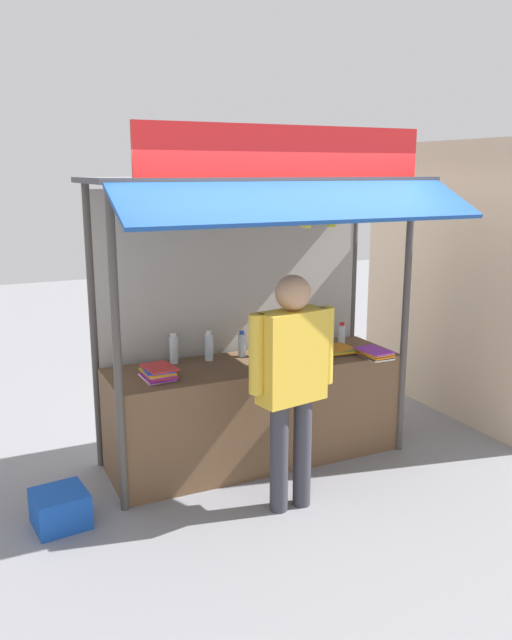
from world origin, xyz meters
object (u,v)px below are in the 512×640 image
at_px(water_bottle_front_left, 242,345).
at_px(water_bottle_back_left, 174,349).
at_px(banana_bunch_inner_right, 306,218).
at_px(plastic_crate, 60,509).
at_px(banana_bunch_leftmost, 332,218).
at_px(water_bottle_rear_center, 342,336).
at_px(water_bottle_right, 270,340).
at_px(magazine_stack_mid_left, 307,354).
at_px(magazine_stack_front_right, 374,353).
at_px(magazine_stack_far_right, 338,350).
at_px(water_bottle_back_right, 209,346).
at_px(magazine_stack_center, 158,372).
at_px(vendor_person, 292,372).

relative_size(water_bottle_front_left, water_bottle_back_left, 0.88).
bearing_deg(banana_bunch_inner_right, plastic_crate, 177.60).
relative_size(water_bottle_front_left, plastic_crate, 0.63).
bearing_deg(banana_bunch_leftmost, water_bottle_rear_center, 49.38).
distance_m(water_bottle_right, magazine_stack_mid_left, 0.33).
distance_m(water_bottle_right, magazine_stack_front_right, 0.88).
xyz_separation_m(magazine_stack_front_right, magazine_stack_far_right, (-0.21, 0.24, -0.01)).
relative_size(magazine_stack_front_right, magazine_stack_far_right, 1.23).
height_order(water_bottle_rear_center, water_bottle_right, water_bottle_right).
distance_m(magazine_stack_front_right, banana_bunch_leftmost, 1.28).
height_order(water_bottle_back_right, water_bottle_right, water_bottle_right).
xyz_separation_m(magazine_stack_center, banana_bunch_inner_right, (1.04, -0.38, 1.14)).
xyz_separation_m(water_bottle_front_left, vendor_person, (-0.08, -1.02, 0.07)).
height_order(magazine_stack_center, vendor_person, vendor_person).
xyz_separation_m(magazine_stack_front_right, plastic_crate, (-2.61, -0.08, -0.76)).
height_order(water_bottle_rear_center, magazine_stack_mid_left, water_bottle_rear_center).
relative_size(water_bottle_back_left, magazine_stack_mid_left, 1.05).
relative_size(water_bottle_rear_center, vendor_person, 0.13).
xyz_separation_m(magazine_stack_far_right, banana_bunch_inner_right, (-0.56, -0.40, 1.16)).
bearing_deg(magazine_stack_center, water_bottle_right, 11.24).
bearing_deg(water_bottle_back_left, magazine_stack_far_right, -12.55).
distance_m(magazine_stack_front_right, banana_bunch_inner_right, 1.39).
height_order(water_bottle_rear_center, magazine_stack_center, water_bottle_rear_center).
xyz_separation_m(water_bottle_front_left, magazine_stack_mid_left, (0.50, -0.23, -0.08)).
xyz_separation_m(water_bottle_right, magazine_stack_far_right, (0.56, -0.18, -0.10)).
bearing_deg(magazine_stack_mid_left, vendor_person, -126.08).
xyz_separation_m(water_bottle_rear_center, water_bottle_back_left, (-1.49, 0.17, 0.01)).
relative_size(water_bottle_back_right, water_bottle_right, 0.90).
height_order(water_bottle_front_left, banana_bunch_inner_right, banana_bunch_inner_right).
xyz_separation_m(vendor_person, plastic_crate, (-1.54, 0.45, -0.90)).
relative_size(water_bottle_back_left, magazine_stack_front_right, 0.76).
xyz_separation_m(water_bottle_right, vendor_person, (-0.31, -0.96, 0.04)).
xyz_separation_m(water_bottle_back_left, magazine_stack_front_right, (1.57, -0.55, -0.08)).
bearing_deg(water_bottle_front_left, water_bottle_back_left, 173.91).
bearing_deg(vendor_person, water_bottle_rear_center, -147.37).
height_order(magazine_stack_front_right, plastic_crate, magazine_stack_front_right).
relative_size(magazine_stack_mid_left, plastic_crate, 0.68).
xyz_separation_m(water_bottle_right, water_bottle_back_left, (-0.81, 0.12, -0.01)).
height_order(water_bottle_back_left, vendor_person, vendor_person).
bearing_deg(water_bottle_back_left, banana_bunch_leftmost, -34.56).
relative_size(water_bottle_front_left, magazine_stack_center, 0.70).
distance_m(magazine_stack_mid_left, vendor_person, 0.99).
distance_m(banana_bunch_leftmost, banana_bunch_inner_right, 0.22).
bearing_deg(magazine_stack_mid_left, plastic_crate, -170.94).
height_order(magazine_stack_mid_left, plastic_crate, magazine_stack_mid_left).
bearing_deg(magazine_stack_far_right, water_bottle_front_left, 162.95).
bearing_deg(banana_bunch_leftmost, water_bottle_back_right, 138.22).
bearing_deg(water_bottle_front_left, banana_bunch_inner_right, -70.32).
xyz_separation_m(water_bottle_right, water_bottle_front_left, (-0.23, 0.06, -0.03)).
relative_size(water_bottle_rear_center, magazine_stack_mid_left, 0.94).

